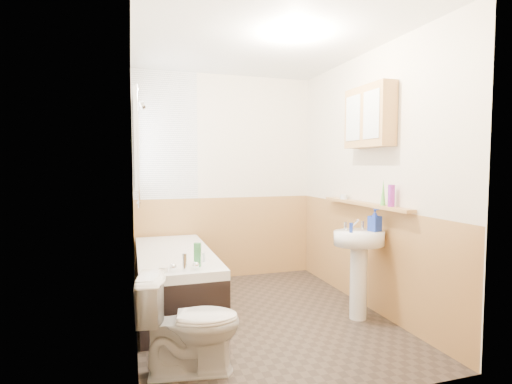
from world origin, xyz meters
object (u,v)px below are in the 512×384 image
sink (359,256)px  toilet (190,324)px  bathtub (175,278)px  pine_shelf (364,204)px  medicine_cabinet (369,117)px

sink → toilet: bearing=-157.1°
bathtub → pine_shelf: bearing=-16.8°
toilet → sink: sink is taller
bathtub → toilet: size_ratio=2.54×
sink → bathtub: bearing=159.5°
bathtub → medicine_cabinet: (1.74, -0.63, 1.56)m
sink → pine_shelf: pine_shelf is taller
bathtub → pine_shelf: (1.77, -0.53, 0.73)m
bathtub → sink: bearing=-26.4°
pine_shelf → medicine_cabinet: (-0.03, -0.10, 0.83)m
bathtub → toilet: (-0.03, -1.27, 0.04)m
medicine_cabinet → sink: bearing=-140.2°
toilet → medicine_cabinet: (1.77, 0.64, 1.52)m
medicine_cabinet → pine_shelf: bearing=74.7°
sink → pine_shelf: 0.55m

